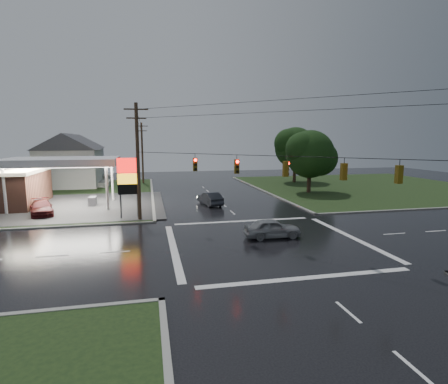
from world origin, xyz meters
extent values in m
plane|color=black|center=(0.00, 0.00, 0.00)|extent=(120.00, 120.00, 0.00)
cube|color=black|center=(-26.00, 26.00, 0.04)|extent=(36.00, 36.00, 0.08)
cube|color=black|center=(26.00, 26.00, 0.04)|extent=(36.00, 36.00, 0.08)
cube|color=#2D2D2D|center=(-20.00, 18.00, 0.09)|extent=(26.00, 18.00, 0.02)
cylinder|color=silver|center=(-23.00, 15.00, 2.50)|extent=(0.30, 0.30, 5.00)
cylinder|color=silver|center=(-13.00, 15.00, 2.50)|extent=(0.30, 0.30, 5.00)
cylinder|color=silver|center=(-23.00, 21.00, 2.50)|extent=(0.30, 0.30, 5.00)
cylinder|color=silver|center=(-13.00, 21.00, 2.50)|extent=(0.30, 0.30, 5.00)
cube|color=silver|center=(-18.00, 18.00, 5.20)|extent=(12.00, 8.00, 0.80)
cube|color=white|center=(-18.00, 18.00, 4.78)|extent=(11.40, 7.40, 0.04)
cube|color=#59595E|center=(-21.00, 18.00, 0.55)|extent=(0.80, 1.60, 1.10)
cube|color=#59595E|center=(-15.00, 18.00, 0.55)|extent=(0.80, 1.60, 1.10)
cylinder|color=#59595E|center=(-11.30, 10.50, 3.00)|extent=(0.16, 0.16, 6.00)
cylinder|color=#59595E|center=(-9.70, 10.50, 3.00)|extent=(0.16, 0.16, 6.00)
cube|color=red|center=(-10.50, 10.50, 5.20)|extent=(2.00, 0.35, 1.40)
cube|color=yellow|center=(-10.50, 10.50, 3.90)|extent=(2.00, 0.35, 1.00)
cube|color=black|center=(-10.50, 10.50, 2.90)|extent=(2.00, 0.35, 1.00)
cylinder|color=#382619|center=(-9.50, 9.50, 5.50)|extent=(0.32, 0.32, 11.00)
cube|color=#382619|center=(-9.50, 9.50, 10.40)|extent=(2.20, 0.12, 0.12)
cube|color=#382619|center=(-9.50, 9.50, 9.60)|extent=(1.80, 0.12, 0.12)
cylinder|color=#382619|center=(-9.50, 38.00, 5.25)|extent=(0.32, 0.32, 10.50)
cube|color=#382619|center=(-9.50, 38.00, 9.90)|extent=(2.20, 0.12, 0.12)
cube|color=#382619|center=(-9.50, 38.00, 9.10)|extent=(1.80, 0.12, 0.12)
cube|color=#59470C|center=(-4.75, 4.75, 5.60)|extent=(0.34, 0.34, 1.10)
cylinder|color=#FF0C07|center=(-4.75, 4.55, 5.98)|extent=(0.22, 0.08, 0.22)
cube|color=#59470C|center=(-1.90, 1.90, 5.60)|extent=(0.34, 0.34, 1.10)
cylinder|color=#FF0C07|center=(-1.90, 1.70, 5.98)|extent=(0.22, 0.08, 0.22)
cube|color=#59470C|center=(0.95, -0.95, 5.60)|extent=(0.34, 0.34, 1.10)
cylinder|color=#FF0C07|center=(1.15, -0.95, 5.98)|extent=(0.08, 0.22, 0.22)
cube|color=#59470C|center=(3.80, -3.80, 5.60)|extent=(0.34, 0.34, 1.10)
cylinder|color=#FF0C07|center=(3.80, -3.60, 5.98)|extent=(0.22, 0.08, 0.22)
cube|color=#59470C|center=(6.08, -6.08, 5.60)|extent=(0.34, 0.34, 1.10)
cylinder|color=#FF0C07|center=(6.08, -5.88, 5.98)|extent=(0.22, 0.08, 0.22)
cube|color=silver|center=(-21.00, 36.00, 3.00)|extent=(9.00, 8.00, 6.00)
cube|color=gray|center=(-15.70, 36.00, 0.40)|extent=(1.60, 4.80, 0.80)
cube|color=silver|center=(-22.00, 48.00, 3.00)|extent=(9.00, 8.00, 6.00)
cube|color=gray|center=(-16.70, 48.00, 0.40)|extent=(1.60, 4.80, 0.80)
cylinder|color=black|center=(14.00, 22.00, 2.52)|extent=(0.56, 0.56, 5.04)
sphere|color=black|center=(14.00, 22.00, 5.58)|extent=(6.80, 6.80, 6.80)
sphere|color=black|center=(15.70, 22.30, 4.95)|extent=(5.10, 5.10, 5.10)
sphere|color=black|center=(12.64, 21.60, 6.30)|extent=(4.76, 4.76, 4.76)
cylinder|color=black|center=(17.00, 34.00, 2.80)|extent=(0.56, 0.56, 5.60)
sphere|color=black|center=(17.00, 34.00, 6.20)|extent=(7.20, 7.20, 7.20)
sphere|color=black|center=(18.80, 34.30, 5.50)|extent=(5.40, 5.40, 5.40)
sphere|color=black|center=(15.56, 33.60, 7.00)|extent=(5.04, 5.04, 5.04)
imported|color=#22242A|center=(-1.58, 15.77, 0.77)|extent=(2.54, 4.89, 1.53)
imported|color=gray|center=(0.80, 1.12, 0.75)|extent=(4.48, 1.93, 1.51)
imported|color=#4E1112|center=(-19.41, 14.12, 0.74)|extent=(3.48, 5.47, 1.48)
camera|label=1|loc=(-8.58, -24.17, 7.69)|focal=28.00mm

